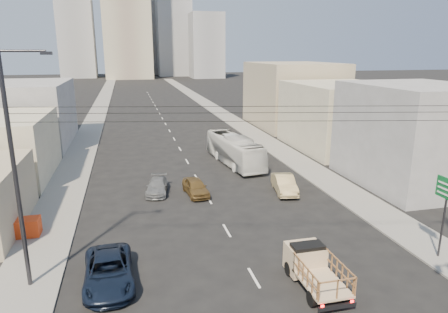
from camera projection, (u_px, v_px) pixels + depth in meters
name	position (u px, v px, depth m)	size (l,w,h in m)	color
ground	(267.00, 300.00, 19.54)	(420.00, 420.00, 0.00)	black
sidewalk_left	(99.00, 110.00, 82.58)	(3.50, 180.00, 0.12)	gray
sidewalk_right	(210.00, 106.00, 87.96)	(3.50, 180.00, 0.12)	gray
lane_dashes	(164.00, 121.00, 69.32)	(0.15, 104.00, 0.01)	silver
flatbed_pickup	(314.00, 266.00, 20.48)	(1.95, 4.41, 1.90)	tan
navy_pickup	(109.00, 271.00, 20.69)	(2.47, 5.35, 1.49)	black
city_bus	(234.00, 150.00, 42.73)	(2.59, 11.06, 3.08)	silver
sedan_brown	(196.00, 187.00, 33.66)	(1.63, 4.05, 1.38)	brown
sedan_tan	(284.00, 184.00, 34.24)	(1.57, 4.51, 1.49)	tan
sedan_grey	(157.00, 186.00, 34.05)	(1.68, 4.14, 1.20)	slate
green_sign	(446.00, 198.00, 22.55)	(0.18, 1.60, 5.00)	#2D2D33
streetlamp_left	(16.00, 167.00, 19.04)	(2.36, 0.25, 12.00)	#2D2D33
overhead_wires	(261.00, 113.00, 18.66)	(23.01, 5.02, 0.72)	black
crate_stack	(25.00, 227.00, 25.95)	(1.80, 1.20, 1.14)	red
bldg_right_near	(415.00, 135.00, 35.89)	(10.00, 12.00, 9.00)	gray
bldg_right_mid	(340.00, 116.00, 49.28)	(11.00, 14.00, 8.00)	#B5AD92
bldg_right_far	(293.00, 95.00, 64.16)	(12.00, 16.00, 10.00)	tan
bldg_left_far	(19.00, 114.00, 50.68)	(12.00, 16.00, 8.00)	gray
high_rise_tower	(126.00, 7.00, 170.59)	(20.00, 20.00, 60.00)	#A08F7C
midrise_ne	(174.00, 33.00, 192.28)	(16.00, 16.00, 40.00)	#92949A
midrise_nw	(77.00, 39.00, 178.28)	(15.00, 15.00, 34.00)	#92949A
midrise_back	(147.00, 30.00, 203.11)	(18.00, 18.00, 44.00)	gray
midrise_east	(206.00, 46.00, 177.78)	(14.00, 14.00, 28.00)	#92949A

